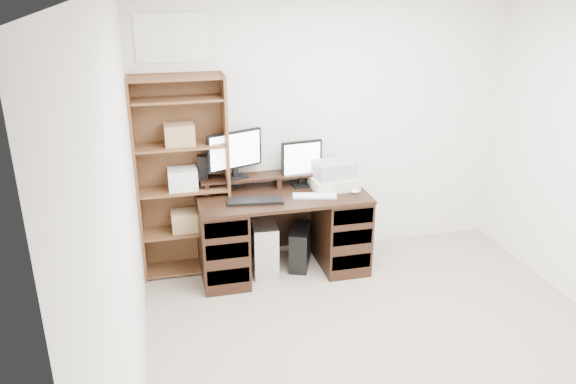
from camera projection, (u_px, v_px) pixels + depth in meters
name	position (u px, v px, depth m)	size (l,w,h in m)	color
room	(423.00, 206.00, 3.41)	(3.54, 4.04, 2.54)	#A18E7E
desk	(282.00, 231.00, 5.10)	(1.50, 0.70, 0.75)	black
riser_shelf	(277.00, 176.00, 5.12)	(1.40, 0.22, 0.12)	black
monitor_wide	(235.00, 152.00, 4.94)	(0.51, 0.22, 0.42)	black
monitor_small	(302.00, 161.00, 5.10)	(0.39, 0.16, 0.42)	black
speaker	(203.00, 167.00, 4.95)	(0.09, 0.09, 0.21)	black
keyboard_black	(255.00, 201.00, 4.78)	(0.48, 0.16, 0.03)	black
keyboard_white	(314.00, 196.00, 4.90)	(0.38, 0.11, 0.02)	white
mouse	(355.00, 191.00, 4.98)	(0.08, 0.05, 0.03)	silver
printer	(334.00, 182.00, 5.09)	(0.41, 0.31, 0.10)	beige
basket	(334.00, 169.00, 5.05)	(0.35, 0.25, 0.15)	#989DA2
tower_silver	(263.00, 245.00, 5.16)	(0.22, 0.49, 0.49)	silver
tower_black	(300.00, 247.00, 5.23)	(0.29, 0.42, 0.38)	black
bookshelf	(182.00, 176.00, 4.91)	(0.80, 0.30, 1.80)	brown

